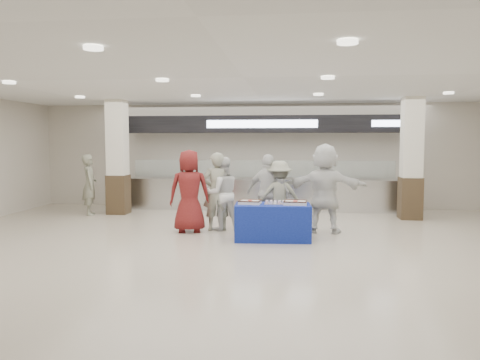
# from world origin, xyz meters

# --- Properties ---
(ground) EXTENTS (14.00, 14.00, 0.00)m
(ground) POSITION_xyz_m (0.00, 0.00, 0.00)
(ground) COLOR beige
(ground) RESTS_ON ground
(serving_line) EXTENTS (8.70, 0.85, 2.80)m
(serving_line) POSITION_xyz_m (0.00, 5.40, 1.16)
(serving_line) COLOR silver
(serving_line) RESTS_ON ground
(column_left) EXTENTS (0.55, 0.55, 3.20)m
(column_left) POSITION_xyz_m (-4.00, 4.20, 1.53)
(column_left) COLOR #362818
(column_left) RESTS_ON ground
(column_right) EXTENTS (0.55, 0.55, 3.20)m
(column_right) POSITION_xyz_m (4.00, 4.20, 1.53)
(column_right) COLOR #362818
(column_right) RESTS_ON ground
(display_table) EXTENTS (1.59, 0.86, 0.75)m
(display_table) POSITION_xyz_m (0.50, 1.13, 0.38)
(display_table) COLOR navy
(display_table) RESTS_ON ground
(sheet_cake_left) EXTENTS (0.47, 0.39, 0.09)m
(sheet_cake_left) POSITION_xyz_m (0.02, 1.13, 0.80)
(sheet_cake_left) COLOR silver
(sheet_cake_left) RESTS_ON display_table
(sheet_cake_right) EXTENTS (0.48, 0.39, 0.10)m
(sheet_cake_right) POSITION_xyz_m (0.96, 1.12, 0.80)
(sheet_cake_right) COLOR silver
(sheet_cake_right) RESTS_ON display_table
(cupcake_tray) EXTENTS (0.44, 0.33, 0.07)m
(cupcake_tray) POSITION_xyz_m (0.55, 1.17, 0.79)
(cupcake_tray) COLOR #ADADB2
(cupcake_tray) RESTS_ON display_table
(civilian_maroon) EXTENTS (1.00, 0.74, 1.87)m
(civilian_maroon) POSITION_xyz_m (-1.41, 1.77, 0.93)
(civilian_maroon) COLOR maroon
(civilian_maroon) RESTS_ON ground
(soldier_a) EXTENTS (0.75, 0.59, 1.80)m
(soldier_a) POSITION_xyz_m (-0.83, 2.03, 0.90)
(soldier_a) COLOR gray
(soldier_a) RESTS_ON ground
(chef_tall) EXTENTS (1.01, 0.92, 1.69)m
(chef_tall) POSITION_xyz_m (-0.72, 2.12, 0.85)
(chef_tall) COLOR silver
(chef_tall) RESTS_ON ground
(chef_short) EXTENTS (1.12, 0.76, 1.76)m
(chef_short) POSITION_xyz_m (0.35, 2.12, 0.88)
(chef_short) COLOR silver
(chef_short) RESTS_ON ground
(soldier_b) EXTENTS (1.12, 0.75, 1.61)m
(soldier_b) POSITION_xyz_m (0.60, 2.09, 0.81)
(soldier_b) COLOR gray
(soldier_b) RESTS_ON ground
(civilian_white) EXTENTS (1.91, 0.76, 2.00)m
(civilian_white) POSITION_xyz_m (1.62, 2.05, 1.00)
(civilian_white) COLOR white
(civilian_white) RESTS_ON ground
(soldier_bg) EXTENTS (0.61, 0.72, 1.69)m
(soldier_bg) POSITION_xyz_m (-4.70, 3.89, 0.84)
(soldier_bg) COLOR gray
(soldier_bg) RESTS_ON ground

